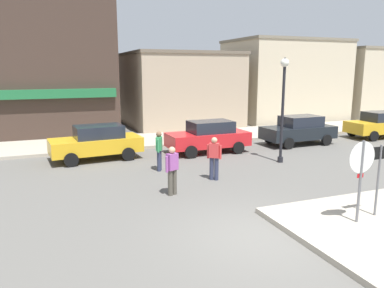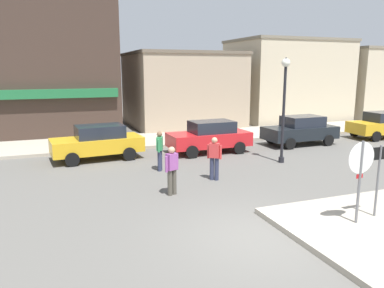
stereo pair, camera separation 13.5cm
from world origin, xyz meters
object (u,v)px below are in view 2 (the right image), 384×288
(one_way_sign, at_px, (378,174))
(pedestrian_crossing_far, at_px, (172,169))
(parked_car_second, at_px, (210,136))
(pedestrian_crossing_near, at_px, (214,157))
(stop_sign, at_px, (360,171))
(parked_car_nearest, at_px, (98,142))
(pedestrian_kerb_side, at_px, (160,150))
(parked_car_fourth, at_px, (383,125))
(parked_car_third, at_px, (300,130))
(lamp_post, at_px, (284,95))

(one_way_sign, distance_m, pedestrian_crossing_far, 6.01)
(parked_car_second, xyz_separation_m, pedestrian_crossing_near, (-1.69, -4.38, 0.06))
(stop_sign, xyz_separation_m, parked_car_nearest, (-5.31, 10.07, -0.71))
(stop_sign, bearing_deg, pedestrian_crossing_near, 107.91)
(parked_car_nearest, xyz_separation_m, pedestrian_kerb_side, (2.10, -2.88, 0.06))
(parked_car_fourth, distance_m, pedestrian_kerb_side, 14.67)
(parked_car_third, relative_size, pedestrian_kerb_side, 2.51)
(lamp_post, xyz_separation_m, pedestrian_kerb_side, (-5.38, 0.59, -2.09))
(one_way_sign, relative_size, parked_car_third, 0.52)
(parked_car_second, relative_size, parked_car_third, 1.00)
(parked_car_fourth, bearing_deg, parked_car_third, 179.55)
(parked_car_nearest, xyz_separation_m, parked_car_second, (5.32, -0.47, 0.00))
(pedestrian_crossing_far, bearing_deg, parked_car_nearest, 105.65)
(pedestrian_crossing_near, bearing_deg, stop_sign, -72.09)
(parked_car_third, bearing_deg, stop_sign, -119.17)
(stop_sign, distance_m, one_way_sign, 0.85)
(pedestrian_kerb_side, bearing_deg, parked_car_nearest, 126.15)
(parked_car_fourth, relative_size, pedestrian_crossing_far, 2.53)
(parked_car_fourth, bearing_deg, pedestrian_crossing_near, -161.21)
(stop_sign, relative_size, parked_car_fourth, 0.56)
(one_way_sign, bearing_deg, stop_sign, -167.52)
(one_way_sign, height_order, parked_car_second, one_way_sign)
(one_way_sign, height_order, parked_car_third, one_way_sign)
(pedestrian_kerb_side, bearing_deg, stop_sign, -65.96)
(lamp_post, bearing_deg, stop_sign, -108.16)
(parked_car_fourth, distance_m, pedestrian_crossing_near, 13.67)
(stop_sign, bearing_deg, lamp_post, 71.84)
(parked_car_second, distance_m, parked_car_third, 5.39)
(parked_car_second, bearing_deg, parked_car_nearest, 174.93)
(one_way_sign, height_order, pedestrian_crossing_near, one_way_sign)
(parked_car_nearest, height_order, pedestrian_crossing_near, pedestrian_crossing_near)
(parked_car_third, relative_size, pedestrian_crossing_far, 2.51)
(lamp_post, relative_size, pedestrian_kerb_side, 2.82)
(pedestrian_crossing_near, height_order, pedestrian_crossing_far, same)
(one_way_sign, xyz_separation_m, pedestrian_crossing_far, (-4.47, 3.99, -0.46))
(pedestrian_crossing_far, bearing_deg, parked_car_fourth, 20.09)
(parked_car_nearest, distance_m, parked_car_fourth, 16.58)
(lamp_post, bearing_deg, pedestrian_crossing_far, -157.25)
(one_way_sign, relative_size, pedestrian_crossing_far, 1.30)
(parked_car_nearest, relative_size, parked_car_second, 1.02)
(lamp_post, relative_size, parked_car_fourth, 1.11)
(parked_car_second, height_order, pedestrian_kerb_side, pedestrian_kerb_side)
(parked_car_third, xyz_separation_m, pedestrian_crossing_far, (-9.06, -5.50, 0.06))
(stop_sign, height_order, parked_car_second, stop_sign)
(pedestrian_crossing_far, relative_size, pedestrian_kerb_side, 1.00)
(pedestrian_crossing_near, xyz_separation_m, pedestrian_kerb_side, (-1.52, 1.98, 0.00))
(parked_car_fourth, height_order, pedestrian_crossing_far, pedestrian_crossing_far)
(lamp_post, bearing_deg, one_way_sign, -101.94)
(parked_car_second, xyz_separation_m, pedestrian_kerb_side, (-3.22, -2.40, 0.06))
(lamp_post, height_order, pedestrian_crossing_near, lamp_post)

